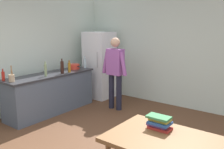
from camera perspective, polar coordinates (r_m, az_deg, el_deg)
wall_back at (r=6.14m, az=14.46°, el=5.29°), size 6.40×0.12×2.70m
wall_left at (r=5.75m, az=-22.96°, el=4.34°), size 0.12×5.60×2.70m
kitchen_counter at (r=5.76m, az=-14.07°, el=-4.20°), size 0.64×2.20×0.90m
refrigerator at (r=6.68m, az=-2.99°, el=2.22°), size 0.70×0.67×1.80m
person at (r=5.66m, az=0.74°, el=1.35°), size 0.70×0.22×1.70m
dining_table at (r=2.84m, az=13.68°, el=-16.14°), size 1.40×0.90×0.75m
cooking_pot at (r=6.14m, az=-8.92°, el=1.84°), size 0.40×0.28×0.12m
utensil_jar at (r=5.07m, az=-22.47°, el=-0.72°), size 0.11×0.11×0.32m
bottle_wine_dark at (r=5.59m, az=-11.61°, el=1.68°), size 0.08×0.08×0.34m
bottle_water_clear at (r=6.25m, az=-6.42°, el=2.69°), size 0.07×0.07×0.30m
bottle_vinegar_tall at (r=5.37m, az=-15.31°, el=1.02°), size 0.06×0.06×0.32m
bottle_beer_brown at (r=5.94m, az=-11.64°, el=1.87°), size 0.06×0.06×0.26m
bottle_sauce_red at (r=5.22m, az=-24.15°, el=-0.33°), size 0.06×0.06×0.24m
bottle_oil_amber at (r=5.71m, az=-9.98°, el=1.66°), size 0.06×0.06×0.28m
book_stack at (r=3.03m, az=11.01°, el=-10.93°), size 0.29×0.20×0.16m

